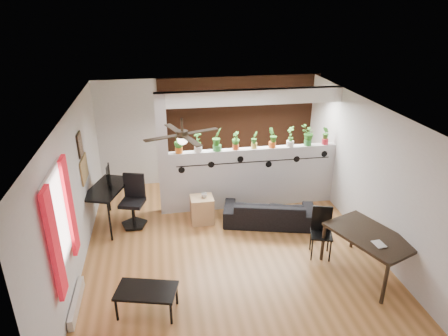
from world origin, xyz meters
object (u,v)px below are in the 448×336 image
Objects in this scene: potted_plant_1 at (198,141)px; potted_plant_3 at (236,140)px; potted_plant_6 at (291,136)px; dining_table at (370,239)px; cup at (204,195)px; potted_plant_4 at (254,140)px; folding_chair at (321,227)px; potted_plant_5 at (273,137)px; potted_plant_0 at (179,142)px; potted_plant_7 at (308,135)px; office_chair at (134,204)px; coffee_table at (146,292)px; potted_plant_2 at (217,139)px; sofa at (269,212)px; ceiling_fan at (182,136)px; computer_desk at (107,191)px; cube_shelf at (202,210)px; potted_plant_8 at (326,135)px.

potted_plant_3 is (0.79, 0.00, -0.03)m from potted_plant_1.
potted_plant_3 is at bearing 180.00° from potted_plant_6.
dining_table is (1.73, -2.64, -0.89)m from potted_plant_3.
potted_plant_3 is 1.32m from cup.
potted_plant_4 is 2.36m from folding_chair.
potted_plant_6 is at bearing 0.00° from potted_plant_1.
potted_plant_5 is 0.97× the size of potted_plant_6.
dining_table is (2.52, -2.64, -0.92)m from potted_plant_1.
potted_plant_0 is 2.77m from potted_plant_7.
office_chair is 1.10× the size of coffee_table.
potted_plant_4 is at bearing 0.00° from potted_plant_1.
potted_plant_2 is 0.79m from potted_plant_4.
office_chair is (-1.42, 0.12, -0.14)m from cup.
sofa is 1.65× the size of office_chair.
potted_plant_3 is 0.37× the size of office_chair.
potted_plant_4 is at bearing 116.77° from dining_table.
ceiling_fan is 2.10m from potted_plant_2.
potted_plant_0 is 0.27× the size of dining_table.
potted_plant_1 is at bearing 69.73° from coffee_table.
potted_plant_3 is at bearing -42.38° from sofa.
coffee_table is at bearing -122.41° from potted_plant_3.
computer_desk reaches higher than dining_table.
folding_chair is (-0.41, -1.98, -1.04)m from potted_plant_7.
cube_shelf is (-1.59, -0.54, -1.30)m from potted_plant_5.
potted_plant_2 is 0.46× the size of office_chair.
potted_plant_5 is 0.79m from potted_plant_7.
coffee_table is (-1.14, -2.43, -0.24)m from cup.
office_chair is at bearing -156.81° from potted_plant_0.
potted_plant_4 is (0.79, -0.00, -0.06)m from potted_plant_2.
potted_plant_3 is at bearing 10.96° from office_chair.
potted_plant_4 is 1.82m from cube_shelf.
office_chair is at bearing -163.04° from potted_plant_1.
folding_chair is at bearing 132.74° from sofa.
folding_chair reaches higher than coffee_table.
potted_plant_2 is at bearing 65.77° from ceiling_fan.
potted_plant_6 is (1.58, -0.00, -0.02)m from potted_plant_2.
folding_chair is at bearing 130.20° from dining_table.
cube_shelf is (-0.01, -0.54, -1.31)m from potted_plant_1.
potted_plant_1 is at bearing 180.00° from potted_plant_4.
ceiling_fan is at bearing -123.80° from potted_plant_3.
folding_chair is at bearing -101.61° from potted_plant_7.
potted_plant_1 is 3.82× the size of cup.
sofa is 3.11× the size of cube_shelf.
potted_plant_2 is 0.53× the size of folding_chair.
potted_plant_6 is at bearing 7.13° from office_chair.
cube_shelf is 1.93m from computer_desk.
sofa is at bearing -12.43° from cup.
ceiling_fan is 1.98m from potted_plant_1.
potted_plant_8 is (2.76, 0.00, -0.03)m from potted_plant_1.
potted_plant_6 reaches higher than potted_plant_4.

